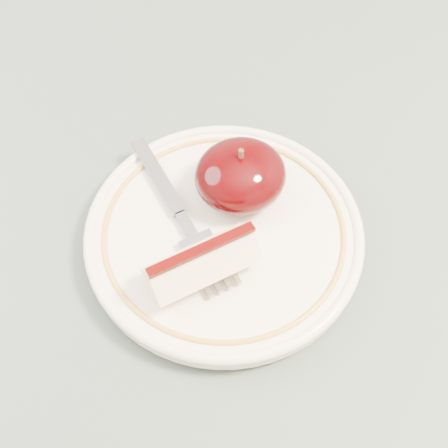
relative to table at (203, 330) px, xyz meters
name	(u,v)px	position (x,y,z in m)	size (l,w,h in m)	color
table	(203,330)	(0.00, 0.00, 0.00)	(0.90, 0.90, 0.75)	brown
plate	(224,234)	(0.03, 0.03, 0.10)	(0.22, 0.22, 0.02)	#F0E4C9
apple_half	(240,175)	(0.06, 0.05, 0.13)	(0.07, 0.07, 0.05)	black
apple_wedge	(202,263)	(0.00, 0.00, 0.12)	(0.08, 0.04, 0.04)	beige
fork	(181,215)	(0.01, 0.05, 0.11)	(0.03, 0.16, 0.00)	gray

